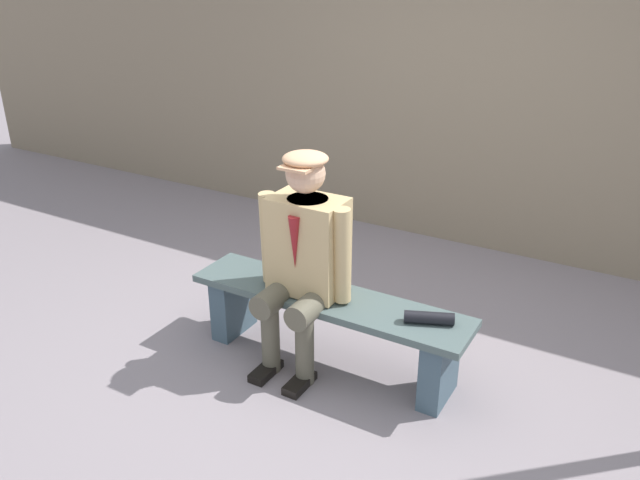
{
  "coord_description": "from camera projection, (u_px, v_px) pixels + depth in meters",
  "views": [
    {
      "loc": [
        -1.62,
        2.88,
        2.29
      ],
      "look_at": [
        0.05,
        0.0,
        0.81
      ],
      "focal_mm": 35.8,
      "sensor_mm": 36.0,
      "label": 1
    }
  ],
  "objects": [
    {
      "name": "ground_plane",
      "position": [
        327.0,
        361.0,
        3.95
      ],
      "size": [
        30.0,
        30.0,
        0.0
      ],
      "primitive_type": "plane",
      "color": "gray"
    },
    {
      "name": "bench",
      "position": [
        328.0,
        318.0,
        3.82
      ],
      "size": [
        1.74,
        0.39,
        0.46
      ],
      "color": "#485959",
      "rests_on": "ground"
    },
    {
      "name": "seated_man",
      "position": [
        303.0,
        254.0,
        3.68
      ],
      "size": [
        0.6,
        0.56,
        1.33
      ],
      "color": "tan",
      "rests_on": "ground"
    },
    {
      "name": "rolled_magazine",
      "position": [
        429.0,
        318.0,
        3.47
      ],
      "size": [
        0.28,
        0.17,
        0.07
      ],
      "primitive_type": "cylinder",
      "rotation": [
        0.0,
        1.57,
        0.4
      ],
      "color": "black",
      "rests_on": "bench"
    },
    {
      "name": "stadium_wall",
      "position": [
        464.0,
        97.0,
        5.24
      ],
      "size": [
        12.0,
        0.24,
        2.48
      ],
      "primitive_type": "cube",
      "color": "#82735D",
      "rests_on": "ground"
    }
  ]
}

